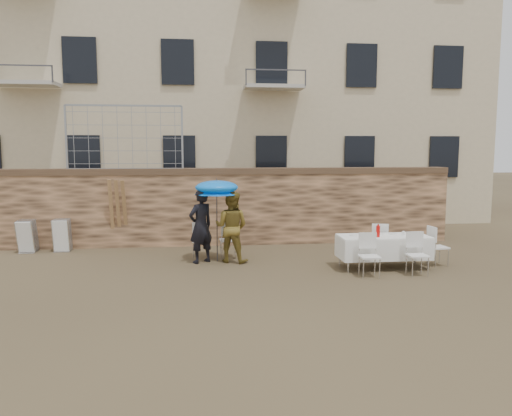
{
  "coord_description": "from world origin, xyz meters",
  "views": [
    {
      "loc": [
        -0.94,
        -9.5,
        2.82
      ],
      "look_at": [
        0.4,
        2.2,
        1.4
      ],
      "focal_mm": 35.0,
      "sensor_mm": 36.0,
      "label": 1
    }
  ],
  "objects": [
    {
      "name": "couple_chair_right",
      "position": [
        -0.21,
        3.21,
        0.48
      ],
      "size": [
        0.5,
        0.5,
        0.96
      ],
      "primitive_type": null,
      "rotation": [
        0.0,
        0.0,
        3.19
      ],
      "color": "white",
      "rests_on": "ground"
    },
    {
      "name": "banquet_table",
      "position": [
        3.35,
        1.61,
        0.73
      ],
      "size": [
        2.1,
        0.85,
        0.78
      ],
      "color": "white",
      "rests_on": "ground"
    },
    {
      "name": "chain_link_fence",
      "position": [
        -3.0,
        5.0,
        3.1
      ],
      "size": [
        3.2,
        0.06,
        1.8
      ],
      "primitive_type": null,
      "color": "gray",
      "rests_on": "stone_wall"
    },
    {
      "name": "apartment_building",
      "position": [
        0.0,
        12.0,
        7.5
      ],
      "size": [
        20.0,
        8.0,
        15.0
      ],
      "primitive_type": "cube",
      "color": "#C0AF8B",
      "rests_on": "ground"
    },
    {
      "name": "chair_stack_left",
      "position": [
        -5.57,
        4.58,
        0.46
      ],
      "size": [
        0.46,
        0.55,
        0.92
      ],
      "primitive_type": null,
      "color": "white",
      "rests_on": "ground"
    },
    {
      "name": "man_suit",
      "position": [
        -0.91,
        2.66,
        0.92
      ],
      "size": [
        0.8,
        0.75,
        1.83
      ],
      "primitive_type": "imported",
      "rotation": [
        0.0,
        0.0,
        3.76
      ],
      "color": "black",
      "rests_on": "ground"
    },
    {
      "name": "table_chair_front_right",
      "position": [
        3.85,
        0.86,
        0.48
      ],
      "size": [
        0.48,
        0.48,
        0.96
      ],
      "primitive_type": null,
      "rotation": [
        0.0,
        0.0,
        -0.0
      ],
      "color": "white",
      "rests_on": "ground"
    },
    {
      "name": "woman_dress",
      "position": [
        -0.16,
        2.66,
        0.88
      ],
      "size": [
        1.05,
        0.95,
        1.76
      ],
      "primitive_type": "imported",
      "rotation": [
        0.0,
        0.0,
        2.74
      ],
      "color": "#A28431",
      "rests_on": "ground"
    },
    {
      "name": "chair_stack_right",
      "position": [
        -4.67,
        4.58,
        0.46
      ],
      "size": [
        0.46,
        0.47,
        0.92
      ],
      "primitive_type": null,
      "color": "white",
      "rests_on": "ground"
    },
    {
      "name": "ground",
      "position": [
        0.0,
        0.0,
        0.0
      ],
      "size": [
        80.0,
        80.0,
        0.0
      ],
      "primitive_type": "plane",
      "color": "brown",
      "rests_on": "ground"
    },
    {
      "name": "table_chair_back",
      "position": [
        3.55,
        2.41,
        0.48
      ],
      "size": [
        0.6,
        0.6,
        0.96
      ],
      "primitive_type": null,
      "rotation": [
        0.0,
        0.0,
        2.83
      ],
      "color": "white",
      "rests_on": "ground"
    },
    {
      "name": "table_chair_front_left",
      "position": [
        2.75,
        0.86,
        0.48
      ],
      "size": [
        0.5,
        0.5,
        0.96
      ],
      "primitive_type": null,
      "rotation": [
        0.0,
        0.0,
        -0.04
      ],
      "color": "white",
      "rests_on": "ground"
    },
    {
      "name": "soda_bottle",
      "position": [
        3.15,
        1.46,
        0.91
      ],
      "size": [
        0.09,
        0.09,
        0.26
      ],
      "primitive_type": "cylinder",
      "color": "red",
      "rests_on": "banquet_table"
    },
    {
      "name": "umbrella",
      "position": [
        -0.51,
        2.76,
        1.79
      ],
      "size": [
        1.11,
        1.11,
        1.91
      ],
      "color": "#3F3F44",
      "rests_on": "ground"
    },
    {
      "name": "stone_wall",
      "position": [
        0.0,
        5.0,
        1.1
      ],
      "size": [
        13.0,
        0.5,
        2.2
      ],
      "primitive_type": "cube",
      "color": "#886244",
      "rests_on": "ground"
    },
    {
      "name": "wood_planks",
      "position": [
        -3.07,
        4.65,
        1.0
      ],
      "size": [
        0.7,
        0.2,
        2.0
      ],
      "primitive_type": null,
      "color": "#A37749",
      "rests_on": "ground"
    },
    {
      "name": "table_chair_side",
      "position": [
        4.75,
        1.71,
        0.48
      ],
      "size": [
        0.53,
        0.53,
        0.96
      ],
      "primitive_type": null,
      "rotation": [
        0.0,
        0.0,
        1.68
      ],
      "color": "white",
      "rests_on": "ground"
    },
    {
      "name": "couple_chair_left",
      "position": [
        -0.91,
        3.21,
        0.48
      ],
      "size": [
        0.52,
        0.52,
        0.96
      ],
      "primitive_type": null,
      "rotation": [
        0.0,
        0.0,
        3.05
      ],
      "color": "white",
      "rests_on": "ground"
    }
  ]
}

